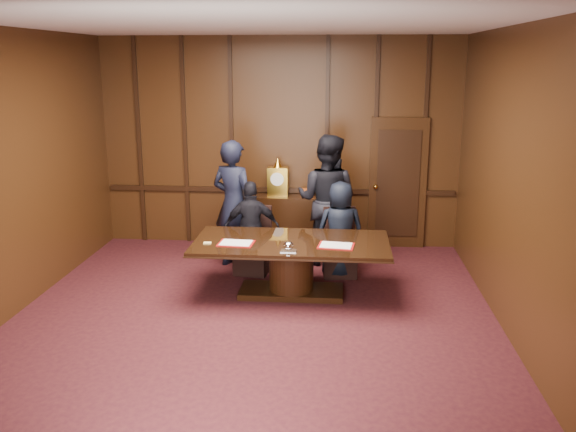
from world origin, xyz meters
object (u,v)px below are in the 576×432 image
object	(u,v)px
conference_table	(291,259)
signatory_right	(340,230)
signatory_left	(252,228)
witness_left	(234,204)
witness_right	(327,200)
sideboard	(278,219)

from	to	relation	value
conference_table	signatory_right	size ratio (longest dim) A/B	1.84
signatory_left	signatory_right	xyz separation A→B (m)	(1.30, 0.00, 0.01)
signatory_left	witness_left	distance (m)	0.54
signatory_right	witness_right	size ratio (longest dim) A/B	0.70
conference_table	signatory_left	distance (m)	1.05
signatory_right	witness_right	distance (m)	0.70
witness_left	conference_table	bearing A→B (deg)	154.91
signatory_left	sideboard	bearing A→B (deg)	-107.30
conference_table	witness_left	size ratio (longest dim) A/B	1.33
signatory_right	signatory_left	bearing A→B (deg)	-9.27
signatory_left	witness_left	size ratio (longest dim) A/B	0.72
sideboard	signatory_right	distance (m)	1.73
conference_table	witness_right	distance (m)	1.54
sideboard	conference_table	distance (m)	2.20
sideboard	witness_right	distance (m)	1.25
witness_left	witness_right	bearing A→B (deg)	-145.26
conference_table	signatory_right	xyz separation A→B (m)	(0.65, 0.80, 0.20)
signatory_left	signatory_right	distance (m)	1.30
signatory_left	witness_right	xyz separation A→B (m)	(1.09, 0.59, 0.31)
sideboard	conference_table	xyz separation A→B (m)	(0.40, -2.16, 0.02)
signatory_left	witness_right	size ratio (longest dim) A/B	0.69
sideboard	signatory_left	world-z (taller)	sideboard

